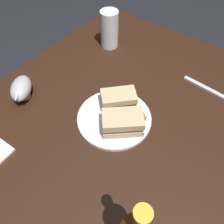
% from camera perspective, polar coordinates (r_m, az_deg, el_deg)
% --- Properties ---
extents(ground_plane, '(6.00, 6.00, 0.00)m').
position_cam_1_polar(ground_plane, '(1.43, -0.37, -19.10)').
color(ground_plane, black).
extents(dining_table, '(1.18, 0.88, 0.72)m').
position_cam_1_polar(dining_table, '(1.09, -0.47, -12.72)').
color(dining_table, black).
rests_on(dining_table, ground).
extents(plate, '(0.24, 0.24, 0.01)m').
position_cam_1_polar(plate, '(0.77, 0.64, -1.41)').
color(plate, white).
rests_on(plate, dining_table).
extents(sandwich_half_left, '(0.14, 0.14, 0.06)m').
position_cam_1_polar(sandwich_half_left, '(0.72, 2.56, -2.56)').
color(sandwich_half_left, '#CCB284').
rests_on(sandwich_half_left, plate).
extents(sandwich_half_right, '(0.13, 0.13, 0.06)m').
position_cam_1_polar(sandwich_half_right, '(0.78, 1.85, 2.92)').
color(sandwich_half_right, '#CCB284').
rests_on(sandwich_half_right, plate).
extents(potato_wedge_front, '(0.02, 0.04, 0.02)m').
position_cam_1_polar(potato_wedge_front, '(0.76, 5.92, -1.16)').
color(potato_wedge_front, '#B77F33').
rests_on(potato_wedge_front, plate).
extents(potato_wedge_middle, '(0.06, 0.04, 0.02)m').
position_cam_1_polar(potato_wedge_middle, '(0.76, 6.62, -1.91)').
color(potato_wedge_middle, '#B77F33').
rests_on(potato_wedge_middle, plate).
extents(potato_wedge_back, '(0.04, 0.06, 0.02)m').
position_cam_1_polar(potato_wedge_back, '(0.77, 6.46, -0.69)').
color(potato_wedge_back, '#AD702D').
rests_on(potato_wedge_back, plate).
extents(pint_glass, '(0.07, 0.07, 0.16)m').
position_cam_1_polar(pint_glass, '(1.04, -0.62, 19.00)').
color(pint_glass, white).
rests_on(pint_glass, dining_table).
extents(gravy_boat, '(0.13, 0.12, 0.07)m').
position_cam_1_polar(gravy_boat, '(0.87, -21.21, 5.30)').
color(gravy_boat, '#B7B7BC').
rests_on(gravy_boat, dining_table).
extents(fork, '(0.03, 0.18, 0.01)m').
position_cam_1_polar(fork, '(0.93, 21.91, 5.35)').
color(fork, silver).
rests_on(fork, dining_table).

